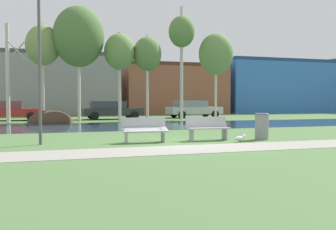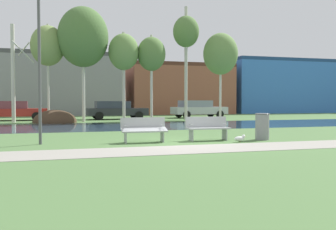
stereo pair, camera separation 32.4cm
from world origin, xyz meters
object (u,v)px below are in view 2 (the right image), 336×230
object	(u,v)px
parked_van_nearest_red	(12,110)
seagull	(240,138)
parked_sedan_second_dark	(116,110)
bench_right	(208,128)
trash_bin	(262,126)
streetlamp	(39,30)
parked_hatch_third_silver	(198,109)
bench_left	(144,129)

from	to	relation	value
parked_van_nearest_red	seagull	bearing A→B (deg)	-61.30
parked_sedan_second_dark	parked_van_nearest_red	bearing A→B (deg)	178.74
bench_right	trash_bin	size ratio (longest dim) A/B	1.62
trash_bin	streetlamp	distance (m)	8.60
bench_right	parked_sedan_second_dark	size ratio (longest dim) A/B	0.33
bench_right	parked_van_nearest_red	distance (m)	19.08
trash_bin	parked_sedan_second_dark	world-z (taller)	parked_sedan_second_dark
parked_sedan_second_dark	parked_hatch_third_silver	size ratio (longest dim) A/B	1.01
bench_right	parked_van_nearest_red	size ratio (longest dim) A/B	0.33
streetlamp	parked_van_nearest_red	size ratio (longest dim) A/B	1.18
bench_left	seagull	bearing A→B (deg)	-14.40
bench_left	parked_sedan_second_dark	world-z (taller)	parked_sedan_second_dark
streetlamp	parked_hatch_third_silver	world-z (taller)	streetlamp
bench_left	parked_van_nearest_red	world-z (taller)	parked_van_nearest_red
bench_right	parked_sedan_second_dark	xyz separation A→B (m)	(-1.12, 16.73, 0.29)
parked_van_nearest_red	parked_hatch_third_silver	distance (m)	15.00
bench_left	streetlamp	world-z (taller)	streetlamp
seagull	parked_van_nearest_red	size ratio (longest dim) A/B	0.09
parked_van_nearest_red	parked_sedan_second_dark	bearing A→B (deg)	-1.26
trash_bin	seagull	distance (m)	1.33
bench_right	parked_hatch_third_silver	distance (m)	18.50
parked_van_nearest_red	parked_hatch_third_silver	xyz separation A→B (m)	(14.99, 0.54, 0.02)
parked_van_nearest_red	streetlamp	bearing A→B (deg)	-79.81
streetlamp	parked_sedan_second_dark	distance (m)	17.30
trash_bin	parked_sedan_second_dark	size ratio (longest dim) A/B	0.21
bench_left	seagull	xyz separation A→B (m)	(3.29, -0.84, -0.34)
parked_van_nearest_red	parked_sedan_second_dark	size ratio (longest dim) A/B	1.00
bench_left	parked_sedan_second_dark	size ratio (longest dim) A/B	0.33
bench_left	parked_sedan_second_dark	xyz separation A→B (m)	(1.28, 16.73, 0.29)
trash_bin	parked_hatch_third_silver	bearing A→B (deg)	77.01
parked_van_nearest_red	parked_hatch_third_silver	size ratio (longest dim) A/B	1.01
bench_left	parked_hatch_third_silver	bearing A→B (deg)	63.85
streetlamp	seagull	bearing A→B (deg)	-10.22
parked_sedan_second_dark	streetlamp	bearing A→B (deg)	-106.16
bench_left	parked_van_nearest_red	xyz separation A→B (m)	(-6.43, 16.90, 0.30)
bench_right	parked_hatch_third_silver	xyz separation A→B (m)	(6.16, 17.44, 0.32)
parked_van_nearest_red	parked_hatch_third_silver	bearing A→B (deg)	2.05
bench_left	seagull	size ratio (longest dim) A/B	3.54
bench_left	trash_bin	xyz separation A→B (m)	(4.46, -0.34, 0.04)
streetlamp	parked_van_nearest_red	bearing A→B (deg)	100.19
streetlamp	parked_van_nearest_red	world-z (taller)	streetlamp
seagull	bench_right	bearing A→B (deg)	136.25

